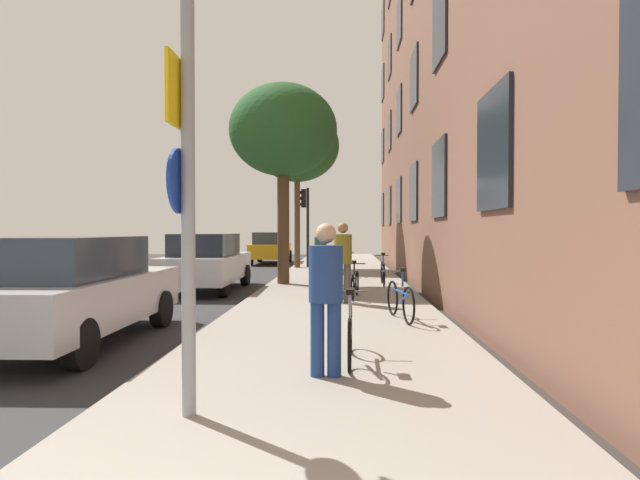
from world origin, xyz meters
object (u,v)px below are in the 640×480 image
at_px(pedestrian_2, 320,252).
at_px(car_0, 75,289).
at_px(sign_post, 185,188).
at_px(pedestrian_0, 326,289).
at_px(tree_far, 297,146).
at_px(car_2, 271,247).
at_px(bicycle_1, 400,299).
at_px(bicycle_4, 349,266).
at_px(bicycle_3, 383,272).
at_px(bicycle_0, 350,333).
at_px(car_1, 207,262).
at_px(traffic_light, 305,213).
at_px(bicycle_2, 355,283).
at_px(pedestrian_1, 343,257).
at_px(tree_near, 283,132).

distance_m(pedestrian_2, car_0, 8.67).
height_order(sign_post, pedestrian_0, sign_post).
height_order(tree_far, car_2, tree_far).
xyz_separation_m(sign_post, bicycle_1, (2.38, 4.88, -1.60)).
bearing_deg(bicycle_4, bicycle_3, -71.86).
height_order(tree_far, car_0, tree_far).
bearing_deg(sign_post, bicycle_0, 52.61).
height_order(bicycle_3, pedestrian_2, pedestrian_2).
distance_m(bicycle_4, car_1, 5.58).
height_order(bicycle_0, car_2, car_2).
bearing_deg(car_1, bicycle_3, 9.34).
height_order(traffic_light, bicycle_2, traffic_light).
bearing_deg(pedestrian_2, tree_far, 100.98).
relative_size(bicycle_4, car_0, 0.36).
height_order(bicycle_0, pedestrian_1, pedestrian_1).
height_order(bicycle_4, pedestrian_1, pedestrian_1).
bearing_deg(bicycle_3, car_0, -123.74).
distance_m(bicycle_2, pedestrian_2, 3.44).
height_order(tree_near, bicycle_1, tree_near).
height_order(sign_post, bicycle_0, sign_post).
height_order(traffic_light, tree_near, tree_near).
bearing_deg(pedestrian_2, bicycle_1, -74.67).
relative_size(tree_near, car_0, 1.34).
distance_m(tree_near, bicycle_2, 5.69).
distance_m(pedestrian_0, car_0, 4.27).
bearing_deg(sign_post, pedestrian_0, 47.00).
bearing_deg(tree_near, pedestrian_1, -66.09).
xyz_separation_m(bicycle_1, pedestrian_1, (-1.03, 2.13, 0.65)).
bearing_deg(pedestrian_1, sign_post, -100.83).
distance_m(tree_far, car_2, 6.47).
height_order(bicycle_2, car_2, car_2).
bearing_deg(car_2, sign_post, -83.77).
bearing_deg(pedestrian_1, pedestrian_2, 99.38).
height_order(pedestrian_1, car_2, pedestrian_1).
bearing_deg(bicycle_1, pedestrian_1, 115.88).
bearing_deg(car_1, tree_far, 76.72).
bearing_deg(car_2, pedestrian_2, -74.41).
relative_size(bicycle_2, pedestrian_2, 0.99).
xyz_separation_m(tree_near, bicycle_2, (2.08, -3.18, -4.23)).
height_order(traffic_light, car_0, traffic_light).
xyz_separation_m(bicycle_2, pedestrian_2, (-0.97, 3.25, 0.59)).
relative_size(pedestrian_0, pedestrian_1, 0.95).
bearing_deg(bicycle_0, bicycle_4, 89.53).
distance_m(pedestrian_0, pedestrian_1, 5.77).
bearing_deg(bicycle_0, car_0, 163.09).
relative_size(bicycle_0, pedestrian_1, 0.90).
bearing_deg(bicycle_3, bicycle_1, -91.38).
xyz_separation_m(bicycle_0, car_0, (-4.10, 1.25, 0.37)).
height_order(bicycle_1, pedestrian_0, pedestrian_0).
distance_m(traffic_light, car_2, 4.83).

